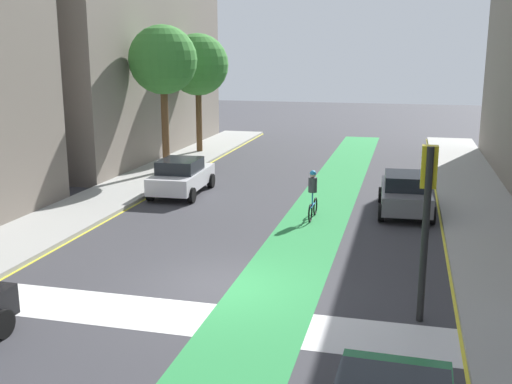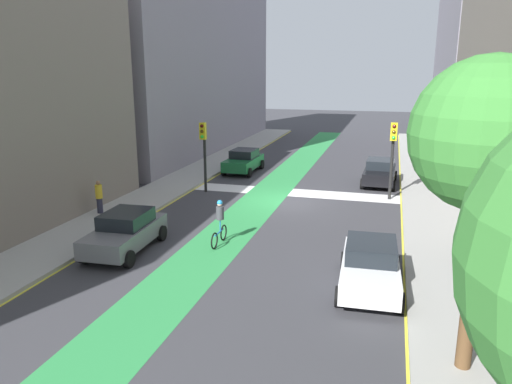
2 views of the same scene
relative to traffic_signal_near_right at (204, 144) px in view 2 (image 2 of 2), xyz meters
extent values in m
plane|color=#38383D|center=(-5.10, 0.71, -2.86)|extent=(120.00, 120.00, 0.00)
cube|color=#2D8C47|center=(-3.64, 0.71, -2.85)|extent=(2.40, 60.00, 0.01)
cube|color=silver|center=(-5.10, -1.29, -2.86)|extent=(12.00, 1.80, 0.01)
cube|color=#9E9E99|center=(-12.60, 0.71, -2.78)|extent=(3.00, 60.00, 0.15)
cube|color=yellow|center=(-11.10, 0.71, -2.85)|extent=(0.16, 60.00, 0.01)
cube|color=#9E9E99|center=(2.40, 0.71, -2.78)|extent=(3.00, 60.00, 0.15)
cube|color=yellow|center=(0.90, 0.71, -2.85)|extent=(0.16, 60.00, 0.01)
cube|color=gray|center=(6.94, -15.04, 6.42)|extent=(6.08, 28.49, 18.56)
cylinder|color=black|center=(0.00, -0.12, -0.83)|extent=(0.16, 0.16, 4.07)
cube|color=gold|center=(0.00, 0.08, 0.73)|extent=(0.35, 0.28, 0.95)
sphere|color=#3F0A0A|center=(0.00, 0.22, 1.03)|extent=(0.20, 0.20, 0.20)
sphere|color=#4C380C|center=(0.00, 0.22, 0.73)|extent=(0.20, 0.20, 0.20)
sphere|color=#26D833|center=(0.00, 0.22, 0.43)|extent=(0.20, 0.20, 0.20)
cylinder|color=black|center=(-10.43, -1.27, -0.73)|extent=(0.16, 0.16, 4.25)
cube|color=gold|center=(-10.43, -1.07, 0.91)|extent=(0.35, 0.28, 0.95)
sphere|color=#3F0A0A|center=(-10.43, -0.93, 1.21)|extent=(0.20, 0.20, 0.20)
sphere|color=#4C380C|center=(-10.43, -0.93, 0.91)|extent=(0.20, 0.20, 0.20)
sphere|color=#26D833|center=(-10.43, -0.93, 0.61)|extent=(0.20, 0.20, 0.20)
cube|color=#196033|center=(-0.52, -6.00, -2.19)|extent=(1.89, 4.24, 0.70)
cube|color=black|center=(-0.53, -6.20, -1.56)|extent=(1.64, 2.03, 0.55)
cylinder|color=black|center=(-1.39, -4.51, -2.54)|extent=(0.23, 0.64, 0.64)
cylinder|color=black|center=(0.41, -4.55, -2.54)|extent=(0.23, 0.64, 0.64)
cylinder|color=black|center=(-1.45, -7.45, -2.54)|extent=(0.23, 0.64, 0.64)
cylinder|color=black|center=(0.35, -7.48, -2.54)|extent=(0.23, 0.64, 0.64)
cube|color=slate|center=(-0.44, 9.71, -2.19)|extent=(2.00, 4.28, 0.70)
cube|color=black|center=(-0.44, 9.51, -1.56)|extent=(1.69, 2.07, 0.55)
cylinder|color=black|center=(-1.41, 11.14, -2.54)|extent=(0.25, 0.65, 0.64)
cylinder|color=black|center=(0.39, 11.22, -2.54)|extent=(0.25, 0.65, 0.64)
cylinder|color=black|center=(-1.27, 8.20, -2.54)|extent=(0.25, 0.65, 0.64)
cylinder|color=black|center=(0.52, 8.29, -2.54)|extent=(0.25, 0.65, 0.64)
cube|color=silver|center=(-9.93, 10.60, -2.19)|extent=(1.97, 4.27, 0.70)
cube|color=black|center=(-9.92, 10.40, -1.56)|extent=(1.68, 2.06, 0.55)
cylinder|color=black|center=(-10.89, 12.03, -2.54)|extent=(0.25, 0.65, 0.64)
cylinder|color=black|center=(-9.09, 12.11, -2.54)|extent=(0.25, 0.65, 0.64)
cylinder|color=black|center=(-10.77, 9.09, -2.54)|extent=(0.25, 0.65, 0.64)
cylinder|color=black|center=(-8.97, 9.17, -2.54)|extent=(0.25, 0.65, 0.64)
cube|color=black|center=(-9.77, -4.66, -2.19)|extent=(1.93, 4.25, 0.70)
cube|color=black|center=(-9.78, -4.86, -1.56)|extent=(1.66, 2.05, 0.55)
cylinder|color=black|center=(-10.63, -3.16, -2.54)|extent=(0.24, 0.65, 0.64)
cylinder|color=black|center=(-8.83, -3.22, -2.54)|extent=(0.24, 0.65, 0.64)
cylinder|color=black|center=(-10.72, -6.10, -2.54)|extent=(0.24, 0.65, 0.64)
cylinder|color=black|center=(-8.92, -6.16, -2.54)|extent=(0.24, 0.65, 0.64)
torus|color=black|center=(-3.76, 8.54, -2.52)|extent=(0.07, 0.68, 0.68)
torus|color=black|center=(-3.78, 7.49, -2.52)|extent=(0.07, 0.68, 0.68)
cylinder|color=#2672BF|center=(-3.77, 8.02, -2.34)|extent=(0.08, 0.95, 0.06)
cylinder|color=#2672BF|center=(-3.77, 7.87, -2.07)|extent=(0.05, 0.05, 0.50)
cylinder|color=#3F3F47|center=(-3.77, 7.87, -1.54)|extent=(0.32, 0.32, 0.55)
sphere|color=beige|center=(-3.77, 7.87, -1.16)|extent=(0.22, 0.22, 0.22)
sphere|color=#268CCC|center=(-3.77, 7.87, -1.12)|extent=(0.23, 0.23, 0.23)
cylinder|color=#262638|center=(3.23, 5.80, -2.34)|extent=(0.28, 0.28, 0.75)
cylinder|color=gold|center=(3.23, 5.80, -1.63)|extent=(0.34, 0.34, 0.66)
sphere|color=#8C6647|center=(3.23, 5.80, -1.19)|extent=(0.22, 0.22, 0.22)
cylinder|color=brown|center=(-12.31, 14.63, -0.53)|extent=(0.36, 0.36, 4.36)
sphere|color=#387F33|center=(-12.31, 14.63, 2.83)|extent=(3.37, 3.37, 3.37)
camera|label=1|loc=(-0.52, -13.65, 3.23)|focal=42.49mm
camera|label=2|loc=(-10.30, 25.79, 4.19)|focal=34.12mm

